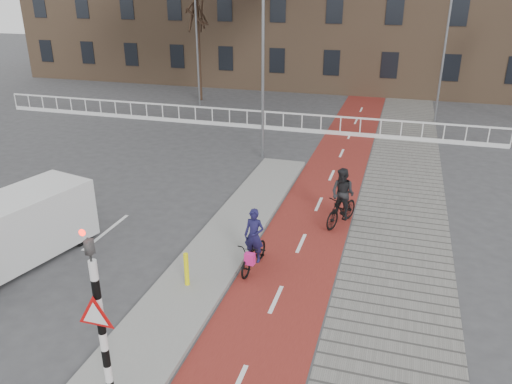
# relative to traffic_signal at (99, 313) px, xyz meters

# --- Properties ---
(ground) EXTENTS (120.00, 120.00, 0.00)m
(ground) POSITION_rel_traffic_signal_xyz_m (0.60, 2.02, -1.99)
(ground) COLOR #38383A
(ground) RESTS_ON ground
(bike_lane) EXTENTS (2.50, 60.00, 0.01)m
(bike_lane) POSITION_rel_traffic_signal_xyz_m (2.10, 12.02, -1.98)
(bike_lane) COLOR maroon
(bike_lane) RESTS_ON ground
(sidewalk) EXTENTS (3.00, 60.00, 0.01)m
(sidewalk) POSITION_rel_traffic_signal_xyz_m (4.90, 12.02, -1.98)
(sidewalk) COLOR slate
(sidewalk) RESTS_ON ground
(curb_island) EXTENTS (1.80, 16.00, 0.12)m
(curb_island) POSITION_rel_traffic_signal_xyz_m (-0.10, 6.02, -1.93)
(curb_island) COLOR gray
(curb_island) RESTS_ON ground
(traffic_signal) EXTENTS (0.80, 0.80, 3.68)m
(traffic_signal) POSITION_rel_traffic_signal_xyz_m (0.00, 0.00, 0.00)
(traffic_signal) COLOR black
(traffic_signal) RESTS_ON curb_island
(bollard) EXTENTS (0.12, 0.12, 0.89)m
(bollard) POSITION_rel_traffic_signal_xyz_m (-0.18, 3.85, -1.42)
(bollard) COLOR #F6EF0D
(bollard) RESTS_ON curb_island
(cyclist_near) EXTENTS (0.71, 1.69, 1.74)m
(cyclist_near) POSITION_rel_traffic_signal_xyz_m (1.16, 5.26, -1.40)
(cyclist_near) COLOR black
(cyclist_near) RESTS_ON bike_lane
(cyclist_far) EXTENTS (1.14, 1.80, 1.89)m
(cyclist_far) POSITION_rel_traffic_signal_xyz_m (3.05, 8.64, -1.20)
(cyclist_far) COLOR black
(cyclist_far) RESTS_ON bike_lane
(van) EXTENTS (2.67, 4.63, 1.87)m
(van) POSITION_rel_traffic_signal_xyz_m (-5.25, 3.77, -1.00)
(van) COLOR silver
(van) RESTS_ON ground
(railing) EXTENTS (28.00, 0.10, 0.99)m
(railing) POSITION_rel_traffic_signal_xyz_m (-4.40, 19.02, -1.68)
(railing) COLOR silver
(railing) RESTS_ON ground
(tree_mid) EXTENTS (0.28, 0.28, 6.61)m
(tree_mid) POSITION_rel_traffic_signal_xyz_m (-8.54, 24.86, 1.31)
(tree_mid) COLOR black
(tree_mid) RESTS_ON ground
(streetlight_near) EXTENTS (0.12, 0.12, 7.66)m
(streetlight_near) POSITION_rel_traffic_signal_xyz_m (-1.23, 14.46, 1.84)
(streetlight_near) COLOR slate
(streetlight_near) RESTS_ON ground
(streetlight_left) EXTENTS (0.12, 0.12, 8.09)m
(streetlight_left) POSITION_rel_traffic_signal_xyz_m (-8.01, 23.44, 2.06)
(streetlight_left) COLOR slate
(streetlight_left) RESTS_ON ground
(streetlight_right) EXTENTS (0.12, 0.12, 7.24)m
(streetlight_right) POSITION_rel_traffic_signal_xyz_m (6.35, 23.33, 1.63)
(streetlight_right) COLOR slate
(streetlight_right) RESTS_ON ground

